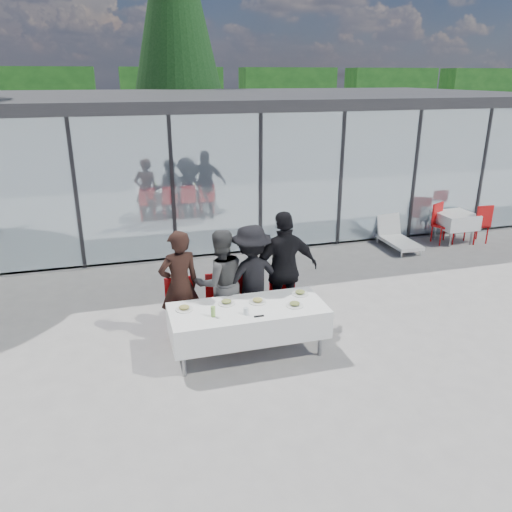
{
  "coord_description": "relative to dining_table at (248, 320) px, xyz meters",
  "views": [
    {
      "loc": [
        -2.05,
        -6.5,
        3.9
      ],
      "look_at": [
        0.13,
        1.2,
        0.99
      ],
      "focal_mm": 35.0,
      "sensor_mm": 36.0,
      "label": 1
    }
  ],
  "objects": [
    {
      "name": "diner_d",
      "position": [
        0.81,
        0.76,
        0.42
      ],
      "size": [
        1.18,
        1.18,
        1.92
      ],
      "primitive_type": "imported",
      "rotation": [
        0.0,
        0.0,
        3.2
      ],
      "color": "black",
      "rests_on": "ground"
    },
    {
      "name": "lounger",
      "position": [
        4.68,
        3.77,
        -0.28
      ],
      "size": [
        0.62,
        1.34,
        0.72
      ],
      "color": "silver",
      "rests_on": "ground"
    },
    {
      "name": "spare_table_right",
      "position": [
        6.24,
        3.7,
        0.02
      ],
      "size": [
        0.86,
        0.86,
        0.74
      ],
      "color": "white",
      "rests_on": "ground"
    },
    {
      "name": "plate_c",
      "position": [
        0.18,
        0.12,
        0.24
      ],
      "size": [
        0.26,
        0.26,
        0.07
      ],
      "color": "white",
      "rests_on": "dining_table"
    },
    {
      "name": "spare_chair_b",
      "position": [
        6.77,
        3.45,
        -0.0
      ],
      "size": [
        0.45,
        0.45,
        0.97
      ],
      "color": "red",
      "rests_on": "ground"
    },
    {
      "name": "plate_extra",
      "position": [
        0.66,
        -0.14,
        0.24
      ],
      "size": [
        0.26,
        0.26,
        0.07
      ],
      "color": "white",
      "rests_on": "dining_table"
    },
    {
      "name": "diner_chair_a",
      "position": [
        -0.88,
        0.75,
        -0.0
      ],
      "size": [
        0.44,
        0.44,
        0.97
      ],
      "color": "red",
      "rests_on": "ground"
    },
    {
      "name": "plate_b",
      "position": [
        -0.27,
        0.2,
        0.24
      ],
      "size": [
        0.26,
        0.26,
        0.07
      ],
      "color": "white",
      "rests_on": "dining_table"
    },
    {
      "name": "plate_d",
      "position": [
        0.88,
        0.22,
        0.24
      ],
      "size": [
        0.26,
        0.26,
        0.07
      ],
      "color": "white",
      "rests_on": "dining_table"
    },
    {
      "name": "pavilion",
      "position": [
        2.4,
        8.38,
        1.61
      ],
      "size": [
        14.8,
        8.8,
        3.44
      ],
      "color": "gray",
      "rests_on": "ground"
    },
    {
      "name": "folded_eyeglasses",
      "position": [
        0.07,
        -0.33,
        0.22
      ],
      "size": [
        0.14,
        0.03,
        0.01
      ],
      "primitive_type": "cube",
      "color": "black",
      "rests_on": "dining_table"
    },
    {
      "name": "diner_chair_d",
      "position": [
        0.81,
        0.75,
        -0.0
      ],
      "size": [
        0.44,
        0.44,
        0.97
      ],
      "color": "red",
      "rests_on": "ground"
    },
    {
      "name": "plate_a",
      "position": [
        -0.89,
        0.17,
        0.24
      ],
      "size": [
        0.26,
        0.26,
        0.07
      ],
      "color": "white",
      "rests_on": "dining_table"
    },
    {
      "name": "juice_bottle",
      "position": [
        -0.54,
        -0.15,
        0.29
      ],
      "size": [
        0.06,
        0.06,
        0.15
      ],
      "primitive_type": "cylinder",
      "color": "#89BE4F",
      "rests_on": "dining_table"
    },
    {
      "name": "drinking_glasses",
      "position": [
        -0.09,
        -0.21,
        0.26
      ],
      "size": [
        0.07,
        0.07,
        0.1
      ],
      "color": "silver",
      "rests_on": "dining_table"
    },
    {
      "name": "diner_chair_b",
      "position": [
        -0.24,
        0.75,
        -0.0
      ],
      "size": [
        0.44,
        0.44,
        0.97
      ],
      "color": "red",
      "rests_on": "ground"
    },
    {
      "name": "diner_chair_c",
      "position": [
        0.26,
        0.75,
        -0.0
      ],
      "size": [
        0.44,
        0.44,
        0.97
      ],
      "color": "red",
      "rests_on": "ground"
    },
    {
      "name": "diner_a",
      "position": [
        -0.88,
        0.76,
        0.34
      ],
      "size": [
        0.77,
        0.77,
        1.76
      ],
      "primitive_type": "imported",
      "rotation": [
        0.0,
        0.0,
        3.36
      ],
      "color": "black",
      "rests_on": "ground"
    },
    {
      "name": "diner_c",
      "position": [
        0.26,
        0.76,
        0.33
      ],
      "size": [
        1.3,
        1.3,
        1.74
      ],
      "primitive_type": "imported",
      "rotation": [
        0.0,
        0.0,
        3.31
      ],
      "color": "black",
      "rests_on": "ground"
    },
    {
      "name": "ground",
      "position": [
        0.39,
        0.21,
        -0.54
      ],
      "size": [
        90.0,
        90.0,
        0.0
      ],
      "primitive_type": "plane",
      "color": "gray",
      "rests_on": "ground"
    },
    {
      "name": "conifer_tree",
      "position": [
        0.89,
        13.21,
        5.45
      ],
      "size": [
        4.0,
        4.0,
        10.5
      ],
      "color": "#382316",
      "rests_on": "ground"
    },
    {
      "name": "spare_chair_a",
      "position": [
        5.89,
        3.79,
        -0.0
      ],
      "size": [
        0.59,
        0.59,
        0.97
      ],
      "color": "red",
      "rests_on": "ground"
    },
    {
      "name": "diner_b",
      "position": [
        -0.24,
        0.76,
        0.32
      ],
      "size": [
        0.91,
        0.91,
        1.71
      ],
      "primitive_type": "imported",
      "rotation": [
        0.0,
        0.0,
        3.24
      ],
      "color": "#474747",
      "rests_on": "ground"
    },
    {
      "name": "treeline",
      "position": [
        -1.61,
        28.21,
        1.66
      ],
      "size": [
        62.5,
        2.0,
        4.4
      ],
      "color": "#143E13",
      "rests_on": "ground"
    },
    {
      "name": "dining_table",
      "position": [
        0.0,
        0.0,
        0.0
      ],
      "size": [
        2.26,
        0.96,
        0.75
      ],
      "color": "white",
      "rests_on": "ground"
    }
  ]
}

